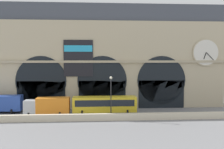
% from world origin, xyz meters
% --- Properties ---
extents(ground_plane, '(200.00, 200.00, 0.00)m').
position_xyz_m(ground_plane, '(0.00, 0.00, 0.00)').
color(ground_plane, slate).
extents(quay_parapet_wall, '(90.00, 0.70, 1.09)m').
position_xyz_m(quay_parapet_wall, '(0.00, -5.00, 0.55)').
color(quay_parapet_wall, beige).
rests_on(quay_parapet_wall, ground).
extents(station_building, '(48.69, 4.98, 20.38)m').
position_xyz_m(station_building, '(0.03, 7.28, 9.90)').
color(station_building, '#BCAD8C').
rests_on(station_building, ground).
extents(box_truck_west, '(7.50, 2.91, 3.12)m').
position_xyz_m(box_truck_west, '(-18.21, 2.38, 1.70)').
color(box_truck_west, '#28479E').
rests_on(box_truck_west, ground).
extents(box_truck_midwest, '(7.50, 2.91, 3.12)m').
position_xyz_m(box_truck_midwest, '(-9.46, -0.85, 1.70)').
color(box_truck_midwest, '#ADB2B7').
rests_on(box_truck_midwest, ground).
extents(bus_center, '(11.00, 3.25, 3.10)m').
position_xyz_m(bus_center, '(0.19, -0.32, 1.78)').
color(bus_center, gold).
rests_on(bus_center, ground).
extents(street_lamp_quayside, '(0.44, 0.44, 6.90)m').
position_xyz_m(street_lamp_quayside, '(1.05, -4.20, 4.41)').
color(street_lamp_quayside, black).
rests_on(street_lamp_quayside, ground).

